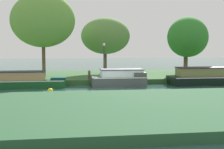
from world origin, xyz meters
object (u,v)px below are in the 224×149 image
slate_narrowboat (120,78)px  lamp_post (104,56)px  mooring_post_near (89,75)px  willow_tree_right (188,37)px  black_barge (208,77)px  forest_cruiser (1,81)px  willow_tree_centre (106,36)px  willow_tree_left (43,20)px  channel_buoy (50,91)px

slate_narrowboat → lamp_post: bearing=115.0°
mooring_post_near → willow_tree_right: bearing=21.8°
black_barge → forest_cruiser: forest_cruiser is taller
willow_tree_centre → lamp_post: size_ratio=1.89×
forest_cruiser → mooring_post_near: size_ratio=13.51×
willow_tree_left → channel_buoy: size_ratio=19.05×
willow_tree_centre → channel_buoy: size_ratio=14.52×
channel_buoy → willow_tree_centre: bearing=66.0°
forest_cruiser → willow_tree_left: 6.93m
black_barge → mooring_post_near: (-9.53, 1.40, 0.16)m
forest_cruiser → channel_buoy: size_ratio=25.46×
mooring_post_near → willow_tree_centre: bearing=71.3°
black_barge → willow_tree_right: size_ratio=1.18×
slate_narrowboat → lamp_post: lamp_post is taller
willow_tree_left → channel_buoy: bearing=-83.4°
black_barge → willow_tree_centre: (-7.40, 7.69, 3.52)m
slate_narrowboat → willow_tree_right: (7.53, 5.33, 3.34)m
forest_cruiser → mooring_post_near: bearing=11.9°
willow_tree_left → slate_narrowboat: bearing=-34.2°
black_barge → willow_tree_right: 6.31m
channel_buoy → slate_narrowboat: bearing=34.7°
willow_tree_right → mooring_post_near: size_ratio=7.64×
black_barge → channel_buoy: 12.94m
black_barge → forest_cruiser: 16.16m
black_barge → lamp_post: bearing=165.4°
forest_cruiser → lamp_post: bearing=15.2°
forest_cruiser → mooring_post_near: forest_cruiser is taller
willow_tree_right → channel_buoy: willow_tree_right is taller
willow_tree_right → channel_buoy: bearing=-145.0°
forest_cruiser → lamp_post: lamp_post is taller
forest_cruiser → lamp_post: size_ratio=3.32×
black_barge → slate_narrowboat: size_ratio=1.57×
black_barge → willow_tree_right: (0.30, 5.33, 3.35)m
slate_narrowboat → forest_cruiser: 8.93m
lamp_post → channel_buoy: (-4.19, -5.74, -2.05)m
forest_cruiser → willow_tree_left: (2.84, 4.14, 4.77)m
lamp_post → mooring_post_near: lamp_post is taller
willow_tree_centre → lamp_post: bearing=-98.5°
willow_tree_centre → channel_buoy: 12.96m
lamp_post → slate_narrowboat: bearing=-65.0°
mooring_post_near → black_barge: bearing=-8.3°
slate_narrowboat → lamp_post: 2.88m
willow_tree_centre → lamp_post: 5.91m
black_barge → channel_buoy: black_barge is taller
forest_cruiser → channel_buoy: forest_cruiser is taller
forest_cruiser → willow_tree_left: willow_tree_left is taller
willow_tree_left → black_barge: bearing=-17.3°
forest_cruiser → mooring_post_near: 6.78m
slate_narrowboat → willow_tree_left: bearing=145.8°
lamp_post → forest_cruiser: bearing=-164.8°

